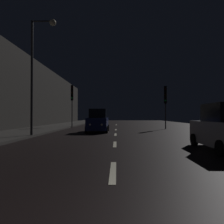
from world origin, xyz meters
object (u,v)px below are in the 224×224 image
Objects in this scene: streetlamp_overhead at (38,60)px; car_approaching_headlights at (98,121)px; traffic_light_far_left at (72,96)px; traffic_light_far_right at (165,98)px.

streetlamp_overhead reaches higher than car_approaching_headlights.
traffic_light_far_left reaches higher than traffic_light_far_right.
car_approaching_headlights is at bearing -44.03° from traffic_light_far_right.
traffic_light_far_left is at bearing -90.32° from traffic_light_far_right.
streetlamp_overhead is at bearing -35.89° from car_approaching_headlights.
streetlamp_overhead is (0.23, -12.15, 1.36)m from traffic_light_far_left.
traffic_light_far_left is 8.62m from car_approaching_headlights.
streetlamp_overhead reaches higher than traffic_light_far_left.
traffic_light_far_left is at bearing -151.80° from car_approaching_headlights.
traffic_light_far_left is 1.28× the size of car_approaching_headlights.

